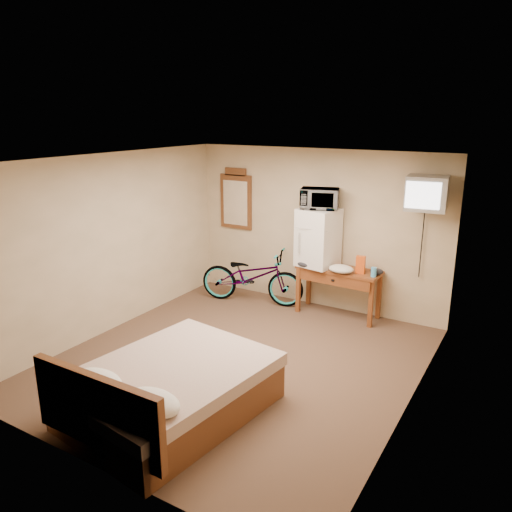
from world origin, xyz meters
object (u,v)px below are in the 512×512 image
object	(u,v)px
microwave	(320,199)
mini_fridge	(318,237)
crt_television	(427,193)
bicycle	(252,276)
desk	(338,277)
blue_cup	(374,272)
bed	(167,390)
wall_mirror	(236,200)

from	to	relation	value
microwave	mini_fridge	bearing A→B (deg)	-142.08
crt_television	mini_fridge	bearing A→B (deg)	179.67
bicycle	desk	bearing A→B (deg)	-96.13
blue_cup	bicycle	xyz separation A→B (m)	(-1.98, -0.10, -0.37)
bed	desk	bearing A→B (deg)	81.68
mini_fridge	crt_television	xyz separation A→B (m)	(1.53, -0.01, 0.80)
blue_cup	wall_mirror	world-z (taller)	wall_mirror
bicycle	mini_fridge	bearing A→B (deg)	-92.27
mini_fridge	wall_mirror	world-z (taller)	wall_mirror
mini_fridge	microwave	bearing A→B (deg)	56.24
microwave	bicycle	world-z (taller)	microwave
crt_television	wall_mirror	world-z (taller)	crt_television
mini_fridge	microwave	distance (m)	0.59
microwave	bed	xyz separation A→B (m)	(-0.14, -3.41, -1.49)
crt_television	wall_mirror	bearing A→B (deg)	175.46
desk	microwave	xyz separation A→B (m)	(-0.36, 0.03, 1.16)
microwave	crt_television	size ratio (longest dim) A/B	0.89
crt_television	wall_mirror	distance (m)	3.21
mini_fridge	wall_mirror	bearing A→B (deg)	171.56
mini_fridge	crt_television	bearing A→B (deg)	-0.33
desk	blue_cup	world-z (taller)	blue_cup
desk	bicycle	world-z (taller)	bicycle
microwave	bicycle	bearing A→B (deg)	172.85
blue_cup	wall_mirror	bearing A→B (deg)	172.21
mini_fridge	crt_television	distance (m)	1.73
desk	bicycle	distance (m)	1.43
microwave	blue_cup	world-z (taller)	microwave
crt_television	microwave	bearing A→B (deg)	179.67
desk	crt_television	xyz separation A→B (m)	(1.18, 0.02, 1.37)
desk	microwave	distance (m)	1.22
blue_cup	bed	distance (m)	3.50
mini_fridge	wall_mirror	distance (m)	1.71
desk	bed	world-z (taller)	bed
wall_mirror	bicycle	xyz separation A→B (m)	(0.59, -0.45, -1.14)
desk	mini_fridge	distance (m)	0.67
microwave	wall_mirror	distance (m)	1.67
desk	crt_television	world-z (taller)	crt_television
desk	bed	distance (m)	3.43
wall_mirror	bicycle	bearing A→B (deg)	-37.46
desk	mini_fridge	world-z (taller)	mini_fridge
blue_cup	microwave	bearing A→B (deg)	173.37
crt_television	blue_cup	bearing A→B (deg)	-170.82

